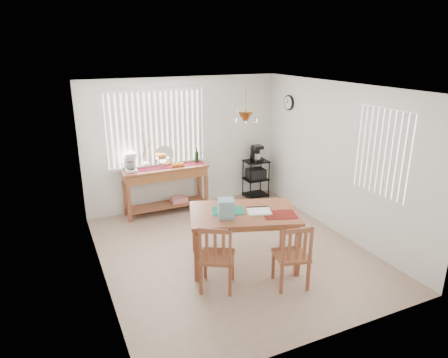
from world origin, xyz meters
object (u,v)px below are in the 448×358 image
sideboard (166,179)px  cart_items (256,153)px  dining_table (243,218)px  chair_left (217,257)px  wire_cart (256,175)px  chair_right (292,256)px

sideboard → cart_items: bearing=0.2°
cart_items → dining_table: cart_items is taller
dining_table → sideboard: bearing=101.2°
chair_left → sideboard: bearing=86.5°
dining_table → chair_left: chair_left is taller
chair_left → dining_table: bearing=36.6°
wire_cart → dining_table: (-1.53, -2.37, 0.25)m
cart_items → dining_table: bearing=-122.7°
sideboard → wire_cart: (2.00, -0.00, -0.20)m
cart_items → chair_right: 3.48m
dining_table → chair_right: chair_right is taller
sideboard → chair_right: size_ratio=1.75×
cart_items → chair_left: cart_items is taller
wire_cart → cart_items: 0.48m
cart_items → dining_table: 2.83m
wire_cart → chair_left: size_ratio=0.85×
cart_items → wire_cart: bearing=-90.0°
dining_table → chair_left: size_ratio=1.85×
dining_table → chair_left: (-0.64, -0.48, -0.26)m
cart_items → chair_left: (-2.17, -2.85, -0.50)m
sideboard → dining_table: size_ratio=0.92×
wire_cart → sideboard: bearing=180.0°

